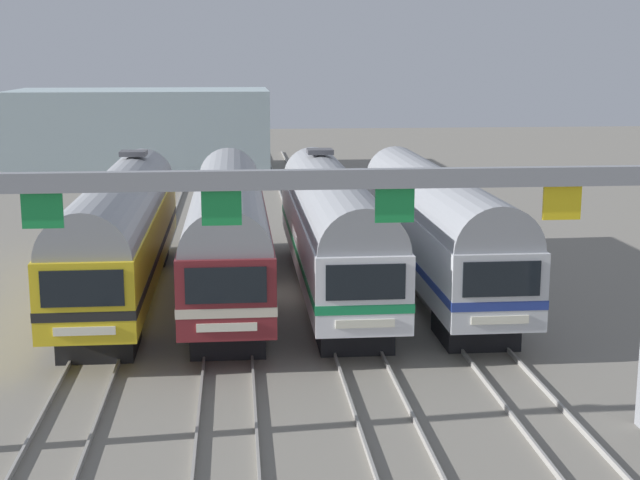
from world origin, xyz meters
The scene contains 8 objects.
ground_plane centered at (0.00, 0.00, 0.00)m, with size 160.00×160.00×0.00m, color gray.
track_bed centered at (0.00, 17.00, 0.07)m, with size 13.32×70.00×0.15m.
commuter_train_yellow centered at (-5.91, 0.00, 2.69)m, with size 2.88×18.06×5.05m.
commuter_train_maroon centered at (-1.97, -0.01, 2.69)m, with size 2.88×18.06×4.77m.
commuter_train_white centered at (1.97, 0.00, 2.69)m, with size 2.88×18.06×5.05m.
commuter_train_silver centered at (5.91, -0.01, 2.69)m, with size 2.88×18.06×4.77m.
catenary_gantry centered at (0.00, -13.50, 5.09)m, with size 17.06×0.44×6.97m.
maintenance_building centered at (-8.91, 39.21, 3.17)m, with size 19.74×10.00×6.35m, color #9EB2B7.
Camera 1 is at (-1.64, -33.86, 9.00)m, focal length 51.30 mm.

